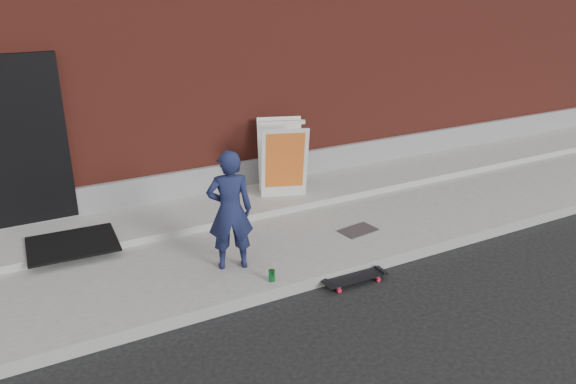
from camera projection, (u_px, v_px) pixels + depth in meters
ground at (310, 290)px, 6.52m from camera, size 80.00×80.00×0.00m
sidewalk at (255, 235)px, 7.72m from camera, size 20.00×3.00×0.15m
apron at (230, 205)px, 8.42m from camera, size 20.00×1.20×0.10m
building at (137, 24)px, 11.36m from camera, size 20.00×8.10×5.00m
child at (230, 211)px, 6.49m from camera, size 0.61×0.49×1.46m
skateboard at (355, 278)px, 6.64m from camera, size 0.79×0.23×0.09m
pizza_sign at (282, 158)px, 8.52m from camera, size 0.93×1.00×1.15m
soda_can at (272, 276)px, 6.40m from camera, size 0.08×0.08×0.14m
doormat at (72, 244)px, 7.05m from camera, size 1.11×0.92×0.03m
utility_plate at (358, 230)px, 7.68m from camera, size 0.54×0.39×0.02m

